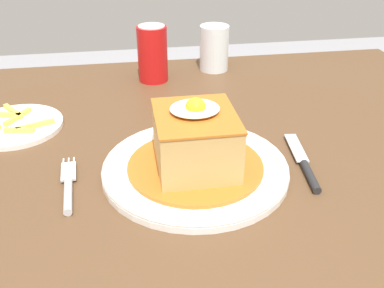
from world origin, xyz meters
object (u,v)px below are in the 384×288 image
at_px(soda_can, 153,54).
at_px(drinking_glass, 214,51).
at_px(main_plate, 194,168).
at_px(side_plate_fries, 15,125).
at_px(fork, 68,188).
at_px(knife, 306,168).

height_order(soda_can, drinking_glass, soda_can).
bearing_deg(main_plate, side_plate_fries, 146.22).
bearing_deg(side_plate_fries, soda_can, 35.86).
height_order(fork, knife, same).
relative_size(drinking_glass, side_plate_fries, 0.62).
bearing_deg(drinking_glass, soda_can, -162.74).
height_order(main_plate, knife, main_plate).
distance_m(fork, knife, 0.36).
relative_size(knife, side_plate_fries, 0.97).
relative_size(fork, soda_can, 1.14).
distance_m(drinking_glass, side_plate_fries, 0.48).
bearing_deg(knife, fork, 179.31).
height_order(knife, drinking_glass, drinking_glass).
xyz_separation_m(knife, soda_can, (-0.20, 0.42, 0.06)).
relative_size(main_plate, knife, 1.71).
xyz_separation_m(main_plate, knife, (0.17, -0.02, -0.00)).
bearing_deg(fork, knife, -0.69).
height_order(knife, side_plate_fries, side_plate_fries).
height_order(fork, side_plate_fries, side_plate_fries).
xyz_separation_m(knife, side_plate_fries, (-0.47, 0.22, -0.00)).
bearing_deg(drinking_glass, knife, -83.78).
bearing_deg(soda_can, main_plate, -85.93).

